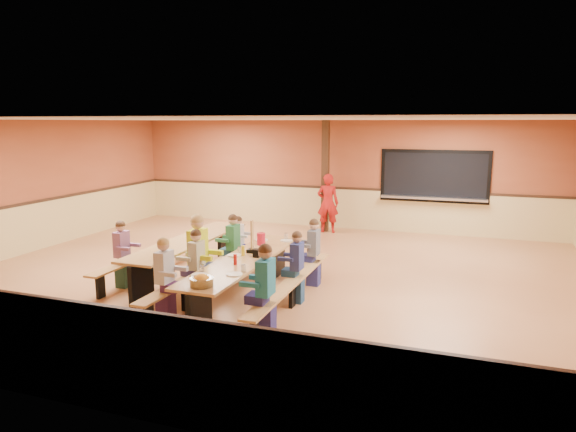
% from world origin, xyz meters
% --- Properties ---
extents(ground, '(12.00, 12.00, 0.00)m').
position_xyz_m(ground, '(0.00, 0.00, 0.00)').
color(ground, '#945C38').
rests_on(ground, ground).
extents(room_envelope, '(12.04, 10.04, 3.02)m').
position_xyz_m(room_envelope, '(0.00, 0.00, 0.69)').
color(room_envelope, brown).
rests_on(room_envelope, ground).
extents(kitchen_pass_through, '(2.78, 0.28, 1.38)m').
position_xyz_m(kitchen_pass_through, '(2.60, 4.96, 1.49)').
color(kitchen_pass_through, black).
rests_on(kitchen_pass_through, ground).
extents(structural_post, '(0.18, 0.18, 3.00)m').
position_xyz_m(structural_post, '(-0.20, 4.40, 1.50)').
color(structural_post, black).
rests_on(structural_post, ground).
extents(cafeteria_table_main, '(1.91, 3.70, 0.74)m').
position_xyz_m(cafeteria_table_main, '(0.04, -1.47, 0.53)').
color(cafeteria_table_main, '#AD7E45').
rests_on(cafeteria_table_main, ground).
extents(cafeteria_table_second, '(1.91, 3.70, 0.74)m').
position_xyz_m(cafeteria_table_second, '(-1.52, -0.58, 0.53)').
color(cafeteria_table_second, '#AD7E45').
rests_on(cafeteria_table_second, ground).
extents(seated_child_white_left, '(0.39, 0.32, 1.24)m').
position_xyz_m(seated_child_white_left, '(-0.78, -2.57, 0.62)').
color(seated_child_white_left, '#B9B8BE').
rests_on(seated_child_white_left, ground).
extents(seated_adult_yellow, '(0.47, 0.38, 1.41)m').
position_xyz_m(seated_adult_yellow, '(-0.78, -1.55, 0.70)').
color(seated_adult_yellow, '#DEF119').
rests_on(seated_adult_yellow, ground).
extents(seated_child_grey_left, '(0.32, 0.26, 1.11)m').
position_xyz_m(seated_child_grey_left, '(-0.78, 0.07, 0.55)').
color(seated_child_grey_left, silver).
rests_on(seated_child_grey_left, ground).
extents(seated_child_teal_right, '(0.41, 0.33, 1.29)m').
position_xyz_m(seated_child_teal_right, '(0.87, -2.61, 0.64)').
color(seated_child_teal_right, '#1F6D89').
rests_on(seated_child_teal_right, ground).
extents(seated_child_navy_right, '(0.36, 0.29, 1.18)m').
position_xyz_m(seated_child_navy_right, '(0.87, -1.23, 0.59)').
color(seated_child_navy_right, navy).
rests_on(seated_child_navy_right, ground).
extents(seated_child_char_right, '(0.37, 0.30, 1.21)m').
position_xyz_m(seated_child_char_right, '(0.87, -0.26, 0.61)').
color(seated_child_char_right, '#555862').
rests_on(seated_child_char_right, ground).
extents(seated_child_purple_sec, '(0.37, 0.30, 1.20)m').
position_xyz_m(seated_child_purple_sec, '(-2.35, -1.51, 0.60)').
color(seated_child_purple_sec, '#8D5989').
rests_on(seated_child_purple_sec, ground).
extents(seated_child_green_sec, '(0.37, 0.31, 1.22)m').
position_xyz_m(seated_child_green_sec, '(-0.70, -0.35, 0.61)').
color(seated_child_green_sec, '#2D7340').
rests_on(seated_child_green_sec, ground).
extents(seated_child_tan_sec, '(0.37, 0.30, 1.21)m').
position_xyz_m(seated_child_tan_sec, '(-0.70, -1.75, 0.61)').
color(seated_child_tan_sec, '#BEBC97').
rests_on(seated_child_tan_sec, ground).
extents(standing_woman, '(0.62, 0.45, 1.59)m').
position_xyz_m(standing_woman, '(-0.08, 4.27, 0.80)').
color(standing_woman, '#A21512').
rests_on(standing_woman, ground).
extents(punch_pitcher, '(0.16, 0.16, 0.22)m').
position_xyz_m(punch_pitcher, '(-0.06, -0.51, 0.85)').
color(punch_pitcher, red).
rests_on(punch_pitcher, cafeteria_table_main).
extents(chip_bowl, '(0.32, 0.32, 0.15)m').
position_xyz_m(chip_bowl, '(0.08, -3.00, 0.81)').
color(chip_bowl, '#FAA527').
rests_on(chip_bowl, cafeteria_table_main).
extents(napkin_dispenser, '(0.10, 0.14, 0.13)m').
position_xyz_m(napkin_dispenser, '(0.20, -1.32, 0.80)').
color(napkin_dispenser, black).
rests_on(napkin_dispenser, cafeteria_table_main).
extents(condiment_mustard, '(0.06, 0.06, 0.17)m').
position_xyz_m(condiment_mustard, '(-0.06, -1.32, 0.82)').
color(condiment_mustard, yellow).
rests_on(condiment_mustard, cafeteria_table_main).
extents(condiment_ketchup, '(0.06, 0.06, 0.17)m').
position_xyz_m(condiment_ketchup, '(0.06, -1.87, 0.82)').
color(condiment_ketchup, '#B2140F').
rests_on(condiment_ketchup, cafeteria_table_main).
extents(table_paddle, '(0.16, 0.16, 0.56)m').
position_xyz_m(table_paddle, '(0.01, -1.07, 0.88)').
color(table_paddle, black).
rests_on(table_paddle, cafeteria_table_main).
extents(place_settings, '(0.65, 3.30, 0.11)m').
position_xyz_m(place_settings, '(0.04, -1.47, 0.80)').
color(place_settings, beige).
rests_on(place_settings, cafeteria_table_main).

